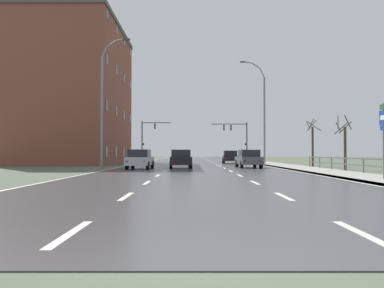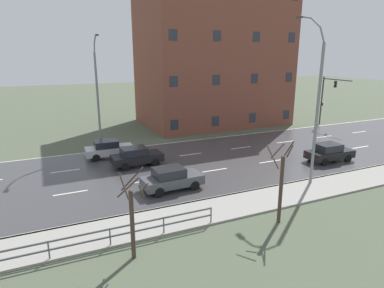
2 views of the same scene
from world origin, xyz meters
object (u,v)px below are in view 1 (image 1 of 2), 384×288
at_px(street_lamp_left_bank, 105,105).
at_px(car_mid_centre, 250,159).
at_px(brick_building, 74,95).
at_px(traffic_signal_right, 239,134).
at_px(car_far_left, 142,159).
at_px(traffic_signal_left, 149,135).
at_px(car_distant, 232,157).
at_px(car_near_right, 182,159).
at_px(street_lamp_midground, 265,114).

bearing_deg(street_lamp_left_bank, car_mid_centre, 12.39).
bearing_deg(street_lamp_left_bank, brick_building, 114.89).
xyz_separation_m(street_lamp_left_bank, car_mid_centre, (11.96, 2.63, -4.36)).
xyz_separation_m(traffic_signal_right, car_far_left, (-11.11, -28.12, -3.28)).
distance_m(traffic_signal_left, car_mid_centre, 28.09).
bearing_deg(traffic_signal_right, brick_building, -149.49).
xyz_separation_m(car_far_left, car_distant, (8.85, 16.91, 0.00)).
distance_m(car_distant, brick_building, 20.49).
bearing_deg(car_near_right, car_mid_centre, 5.64).
relative_size(traffic_signal_left, car_far_left, 1.46).
xyz_separation_m(street_lamp_left_bank, traffic_signal_right, (14.01, 28.28, -1.08)).
xyz_separation_m(street_lamp_midground, car_far_left, (-11.99, -11.81, -4.77)).
height_order(street_lamp_left_bank, brick_building, brick_building).
bearing_deg(car_distant, car_mid_centre, -87.50).
bearing_deg(street_lamp_midground, brick_building, 170.38).
xyz_separation_m(traffic_signal_left, car_mid_centre, (11.66, -25.36, -3.14)).
height_order(street_lamp_left_bank, car_near_right, street_lamp_left_bank).
height_order(car_far_left, car_distant, same).
bearing_deg(street_lamp_left_bank, car_near_right, 16.26).
bearing_deg(traffic_signal_left, street_lamp_left_bank, -90.62).
height_order(street_lamp_midground, car_distant, street_lamp_midground).
height_order(street_lamp_midground, car_near_right, street_lamp_midground).
height_order(street_lamp_left_bank, car_mid_centre, street_lamp_left_bank).
bearing_deg(street_lamp_midground, traffic_signal_right, 93.08).
relative_size(car_far_left, brick_building, 0.23).
height_order(traffic_signal_right, car_far_left, traffic_signal_right).
bearing_deg(car_distant, brick_building, -174.31).
bearing_deg(car_distant, traffic_signal_right, 80.24).
height_order(street_lamp_midground, car_far_left, street_lamp_midground).
relative_size(car_mid_centre, car_distant, 1.01).
bearing_deg(car_near_right, traffic_signal_left, 99.95).
xyz_separation_m(car_near_right, brick_building, (-13.41, 13.94, 7.45)).
xyz_separation_m(car_near_right, car_distant, (5.63, 15.29, 0.00)).
xyz_separation_m(traffic_signal_right, brick_building, (-21.30, -12.55, 4.18)).
height_order(car_far_left, brick_building, brick_building).
height_order(street_lamp_midground, traffic_signal_left, street_lamp_midground).
bearing_deg(car_mid_centre, traffic_signal_left, 112.18).
height_order(traffic_signal_right, car_mid_centre, traffic_signal_right).
xyz_separation_m(street_lamp_left_bank, brick_building, (-7.30, 15.73, 3.09)).
relative_size(car_far_left, car_near_right, 1.00).
bearing_deg(traffic_signal_right, street_lamp_left_bank, -116.35).
height_order(traffic_signal_left, car_far_left, traffic_signal_left).
bearing_deg(traffic_signal_left, car_distant, -43.64).
bearing_deg(brick_building, traffic_signal_right, 30.51).
xyz_separation_m(street_lamp_midground, traffic_signal_right, (-0.88, 16.31, -1.50)).
height_order(traffic_signal_right, brick_building, brick_building).
distance_m(traffic_signal_right, car_distant, 11.89).
distance_m(street_lamp_midground, car_mid_centre, 10.89).
distance_m(street_lamp_midground, car_distant, 7.66).
height_order(car_near_right, brick_building, brick_building).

